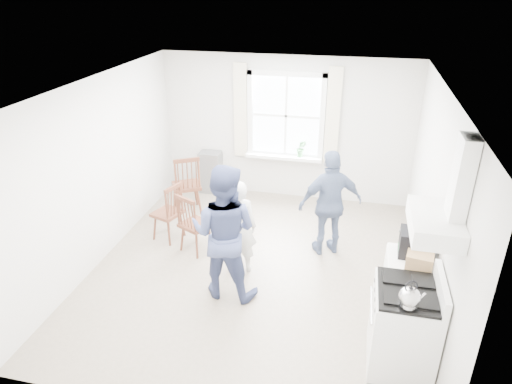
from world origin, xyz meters
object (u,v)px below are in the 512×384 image
Objects in this scene: windsor_chair_b at (190,219)px; low_cabinet at (405,289)px; gas_stove at (404,326)px; person_right at (330,204)px; windsor_chair_c at (172,206)px; person_mid at (224,232)px; person_left at (238,227)px; stereo_stack at (415,243)px; windsor_chair_a at (187,180)px.

low_cabinet is at bearing -15.68° from windsor_chair_b.
gas_stove is 2.26m from person_right.
person_mid is (1.17, -1.08, 0.32)m from windsor_chair_c.
windsor_chair_c is at bearing -31.90° from person_left.
low_cabinet is 1.71m from person_right.
person_left is (1.21, -0.55, 0.10)m from windsor_chair_c.
windsor_chair_a is (-3.50, 1.94, -0.39)m from stereo_stack.
person_mid is (-2.26, -0.00, -0.15)m from stereo_stack.
windsor_chair_b is at bearing -67.76° from windsor_chair_a.
low_cabinet is at bearing -178.00° from person_mid.
windsor_chair_b is 0.59× the size of person_right.
windsor_chair_c is at bearing -19.98° from person_right.
low_cabinet is 2.29m from person_left.
stereo_stack is at bearing 159.25° from person_left.
person_right reaches higher than gas_stove.
windsor_chair_c is (-3.34, 1.84, 0.10)m from gas_stove.
person_left is (1.28, -1.41, 0.03)m from windsor_chair_a.
windsor_chair_a is 2.32m from person_mid.
gas_stove is at bearing 164.21° from person_mid.
stereo_stack is 0.20× the size of person_mid.
person_mid reaches higher than person_right.
windsor_chair_b is 0.99× the size of windsor_chair_c.
windsor_chair_a is (-3.47, 2.00, 0.21)m from low_cabinet.
windsor_chair_a is 0.87m from windsor_chair_c.
windsor_chair_b is (-3.02, 0.78, -0.47)m from stereo_stack.
person_right is (-1.04, 1.27, -0.24)m from stereo_stack.
gas_stove is at bearing -97.11° from stereo_stack.
stereo_stack is 2.31m from person_left.
gas_stove is at bearing -28.86° from windsor_chair_c.
windsor_chair_a is at bearing 112.24° from windsor_chair_b.
windsor_chair_a is at bearing 151.01° from stereo_stack.
gas_stove is 0.81× the size of person_left.
windsor_chair_c is (0.07, -0.86, -0.07)m from windsor_chair_a.
windsor_chair_c is at bearing 151.14° from gas_stove.
stereo_stack is at bearing 104.53° from person_right.
stereo_stack is 2.27m from person_mid.
person_right is (1.23, 1.28, -0.09)m from person_mid.
windsor_chair_a is 1.13× the size of windsor_chair_b.
person_mid is (1.24, -1.94, 0.24)m from windsor_chair_a.
windsor_chair_c reaches higher than low_cabinet.
gas_stove is at bearing -95.68° from low_cabinet.
gas_stove is 0.70m from low_cabinet.
gas_stove reaches higher than low_cabinet.
windsor_chair_c is 0.59× the size of person_right.
person_right is at bearing 4.64° from windsor_chair_c.
stereo_stack is 4.02m from windsor_chair_a.
windsor_chair_c is (-0.41, 0.30, 0.00)m from windsor_chair_b.
person_mid is at bearing 160.75° from gas_stove.
windsor_chair_a is at bearing -55.30° from person_left.
windsor_chair_b is 0.85m from person_left.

